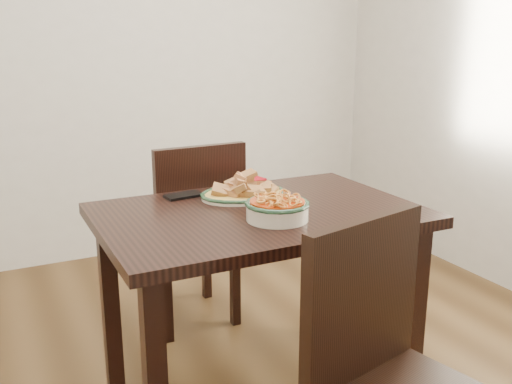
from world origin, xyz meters
name	(u,v)px	position (x,y,z in m)	size (l,w,h in m)	color
wall_back	(112,44)	(0.00, 1.75, 1.30)	(3.50, 0.10, 2.60)	beige
dining_table	(258,239)	(0.08, -0.01, 0.64)	(1.11, 0.74, 0.75)	black
chair_far	(193,226)	(0.07, 0.64, 0.50)	(0.44, 0.44, 0.89)	black
chair_near	(391,372)	(0.11, -0.72, 0.50)	(0.51, 0.51, 0.89)	black
fish_plate	(243,186)	(0.11, 0.16, 0.79)	(0.33, 0.25, 0.11)	beige
noodle_bowl	(277,207)	(0.09, -0.14, 0.79)	(0.22, 0.22, 0.08)	beige
smartphone	(183,196)	(-0.10, 0.27, 0.76)	(0.14, 0.07, 0.01)	black
napkin	(250,180)	(0.24, 0.38, 0.76)	(0.11, 0.09, 0.01)	maroon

